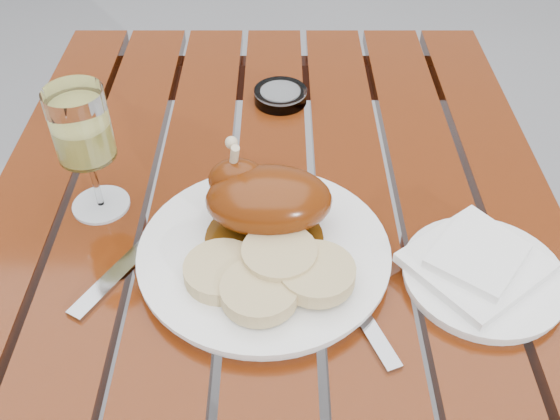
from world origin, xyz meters
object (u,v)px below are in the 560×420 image
object	(u,v)px
table	(273,398)
wine_glass	(88,153)
ashtray	(280,96)
dinner_plate	(264,254)
side_plate	(483,277)

from	to	relation	value
table	wine_glass	distance (m)	0.53
table	ashtray	bearing A→B (deg)	87.94
table	ashtray	xyz separation A→B (m)	(0.01, 0.34, 0.39)
wine_glass	ashtray	bearing A→B (deg)	46.76
dinner_plate	side_plate	size ratio (longest dim) A/B	1.61
table	wine_glass	world-z (taller)	wine_glass
dinner_plate	wine_glass	distance (m)	0.26
dinner_plate	side_plate	bearing A→B (deg)	-7.65
dinner_plate	side_plate	distance (m)	0.27
side_plate	ashtray	world-z (taller)	ashtray
dinner_plate	table	bearing A→B (deg)	71.67
table	ashtray	size ratio (longest dim) A/B	13.42
table	side_plate	xyz separation A→B (m)	(0.26, -0.06, 0.38)
dinner_plate	ashtray	bearing A→B (deg)	86.77
table	dinner_plate	world-z (taller)	dinner_plate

